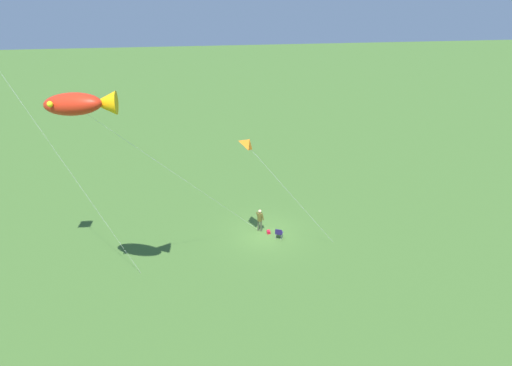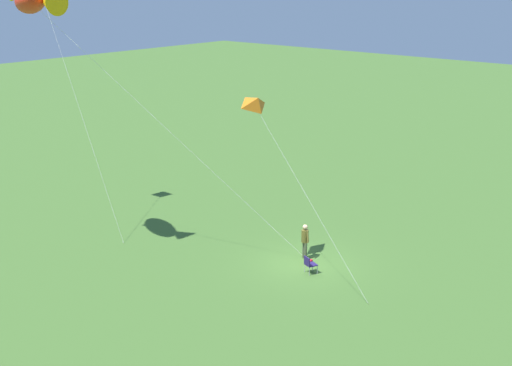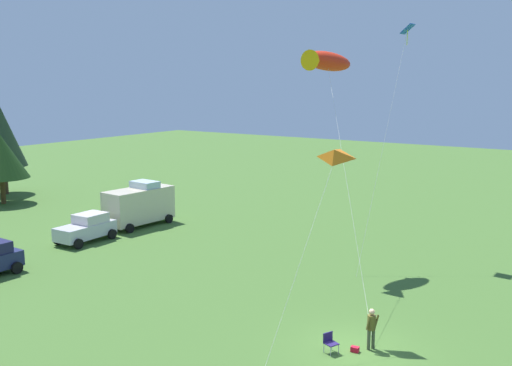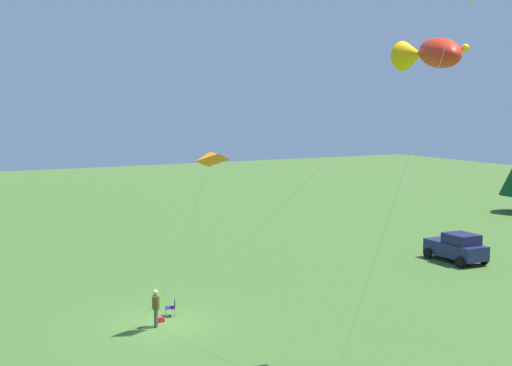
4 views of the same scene
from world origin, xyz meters
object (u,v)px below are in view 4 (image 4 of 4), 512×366
Objects in this scene: backpack_on_grass at (161,320)px; kite_large_fish at (433,53)px; person_kite_flyer at (156,305)px; car_navy_hatch at (457,247)px; folding_chair at (172,306)px; kite_delta_orange at (210,157)px.

kite_large_fish is (10.21, 7.00, 11.91)m from backpack_on_grass.
backpack_on_grass is at bearing -95.37° from person_kite_flyer.
person_kite_flyer is at bearing -36.70° from backpack_on_grass.
car_navy_hatch is at bearing -139.43° from person_kite_flyer.
car_navy_hatch is at bearing -151.01° from folding_chair.
folding_chair is at bearing -104.95° from person_kite_flyer.
folding_chair is 0.06× the size of kite_large_fish.
person_kite_flyer is at bearing -111.96° from kite_delta_orange.
kite_large_fish reaches higher than car_navy_hatch.
kite_large_fish is at bearing 34.44° from backpack_on_grass.
car_navy_hatch is (-3.54, 21.75, -0.07)m from person_kite_flyer.
folding_chair is at bearing -153.43° from kite_delta_orange.
backpack_on_grass is 17.18m from kite_large_fish.
car_navy_hatch is 0.33× the size of kite_large_fish.
backpack_on_grass is (0.62, -0.83, -0.38)m from folding_chair.
kite_delta_orange is at bearing -149.58° from kite_large_fish.
kite_large_fish is (10.84, 6.18, 11.53)m from folding_chair.
car_navy_hatch is at bearing 132.61° from kite_large_fish.
backpack_on_grass is at bearing -128.79° from kite_delta_orange.
car_navy_hatch is 21.06m from kite_delta_orange.
person_kite_flyer is 7.21m from kite_delta_orange.
folding_chair is 0.19× the size of car_navy_hatch.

